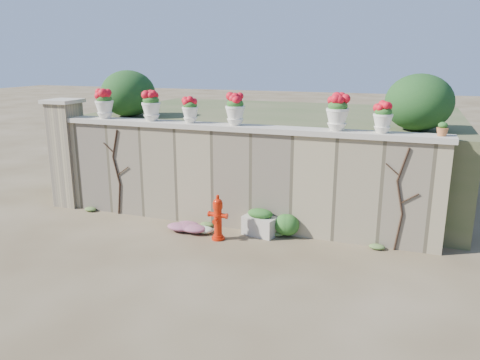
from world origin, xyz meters
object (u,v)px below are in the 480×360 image
at_px(fire_hydrant, 218,217).
at_px(urn_pot_0, 104,104).
at_px(planter_box, 260,223).
at_px(terracotta_pot, 442,130).

bearing_deg(fire_hydrant, urn_pot_0, 166.25).
distance_m(fire_hydrant, planter_box, 0.87).
relative_size(planter_box, terracotta_pot, 3.07).
height_order(urn_pot_0, terracotta_pot, urn_pot_0).
xyz_separation_m(planter_box, urn_pot_0, (-3.70, 0.35, 2.16)).
bearing_deg(urn_pot_0, planter_box, -5.33).
xyz_separation_m(planter_box, terracotta_pot, (3.13, 0.35, 1.96)).
height_order(planter_box, terracotta_pot, terracotta_pot).
relative_size(fire_hydrant, terracotta_pot, 3.83).
bearing_deg(terracotta_pot, fire_hydrant, -167.39).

